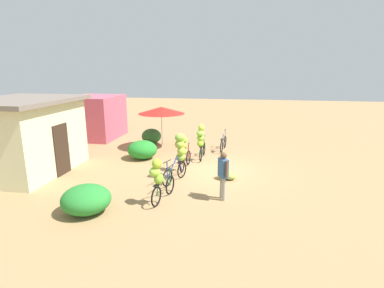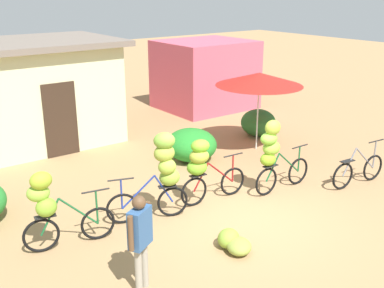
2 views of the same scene
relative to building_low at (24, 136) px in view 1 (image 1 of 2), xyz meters
name	(u,v)px [view 1 (image 1 of 2)]	position (x,y,z in m)	size (l,w,h in m)	color
ground_plane	(209,170)	(1.50, -7.19, -1.50)	(60.00, 60.00, 0.00)	#A07B50
building_low	(24,136)	(0.00, 0.00, 0.00)	(4.50, 3.61, 2.96)	beige
shop_pink	(95,117)	(6.38, 0.30, -0.25)	(3.20, 2.80, 2.50)	#D15166
hedge_bush_front_left	(86,199)	(-2.93, -4.15, -1.09)	(1.39, 1.42, 0.83)	#277F2E
hedge_bush_front_right	(142,150)	(2.57, -3.96, -1.08)	(1.33, 1.37, 0.85)	#238129
hedge_bush_mid	(151,136)	(5.49, -3.49, -1.09)	(1.07, 1.09, 0.83)	#29672D
market_umbrella	(161,110)	(4.57, -4.36, 0.50)	(2.38, 2.38, 2.18)	beige
bicycle_leftmost	(159,177)	(-1.98, -6.06, -0.64)	(1.60, 0.52, 1.48)	black
bicycle_near_pile	(179,153)	(0.19, -6.22, -0.45)	(1.57, 0.66, 1.77)	black
bicycle_center_loaded	(184,150)	(1.21, -6.18, -0.63)	(1.65, 0.46, 1.44)	black
bicycle_by_shop	(201,139)	(2.77, -6.68, -0.52)	(1.67, 0.40, 1.71)	black
bicycle_rightmost	(223,143)	(4.70, -7.56, -1.15)	(1.65, 0.24, 1.00)	black
banana_pile_on_ground	(226,175)	(0.51, -7.96, -1.35)	(0.65, 0.85, 0.34)	#81A734
person_vendor	(223,171)	(-1.35, -7.97, -0.55)	(0.52, 0.37, 1.56)	gray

